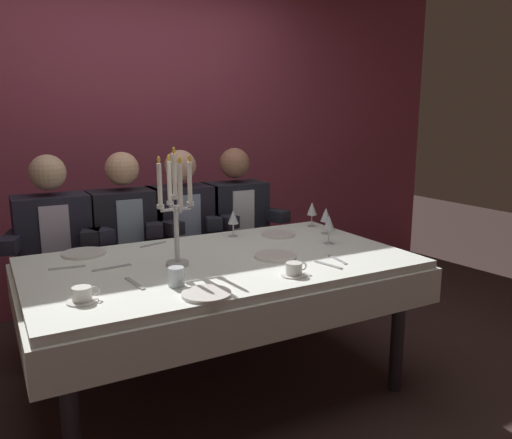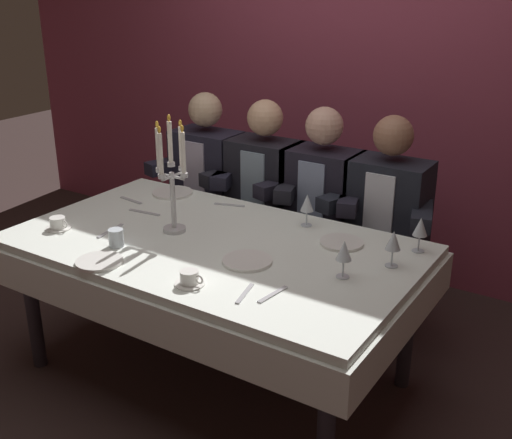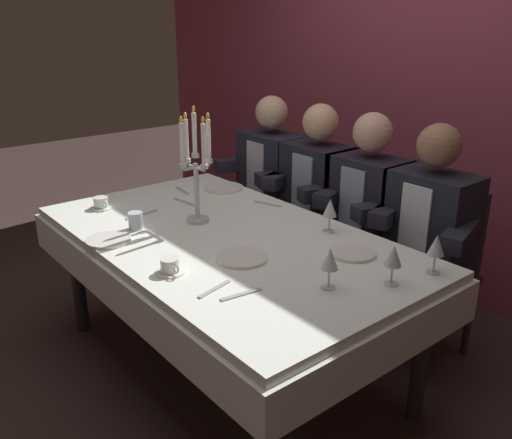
{
  "view_description": "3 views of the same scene",
  "coord_description": "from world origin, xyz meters",
  "px_view_note": "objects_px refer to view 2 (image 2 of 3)",
  "views": [
    {
      "loc": [
        -1.04,
        -2.28,
        1.46
      ],
      "look_at": [
        0.26,
        0.1,
        0.9
      ],
      "focal_mm": 35.58,
      "sensor_mm": 36.0,
      "label": 1
    },
    {
      "loc": [
        1.65,
        -2.19,
        1.92
      ],
      "look_at": [
        0.19,
        0.09,
        0.86
      ],
      "focal_mm": 44.44,
      "sensor_mm": 36.0,
      "label": 2
    },
    {
      "loc": [
        1.93,
        -1.39,
        1.71
      ],
      "look_at": [
        0.11,
        0.1,
        0.83
      ],
      "focal_mm": 38.24,
      "sensor_mm": 36.0,
      "label": 3
    }
  ],
  "objects_px": {
    "dinner_plate_1": "(173,193)",
    "dinner_plate_3": "(99,261)",
    "dining_table": "(214,264)",
    "wine_glass_3": "(393,242)",
    "wine_glass_2": "(420,228)",
    "seated_diner_3": "(388,208)",
    "coffee_cup_1": "(58,224)",
    "seated_diner_0": "(208,172)",
    "seated_diner_1": "(265,183)",
    "wine_glass_0": "(344,252)",
    "seated_diner_2": "(322,195)",
    "dinner_plate_2": "(247,261)",
    "coffee_cup_0": "(190,279)",
    "wine_glass_1": "(307,204)",
    "dinner_plate_0": "(342,243)",
    "candelabra": "(172,178)",
    "water_tumbler_0": "(116,238)"
  },
  "relations": [
    {
      "from": "seated_diner_1",
      "to": "coffee_cup_1",
      "type": "bearing_deg",
      "value": -111.81
    },
    {
      "from": "wine_glass_1",
      "to": "seated_diner_3",
      "type": "height_order",
      "value": "seated_diner_3"
    },
    {
      "from": "dinner_plate_2",
      "to": "coffee_cup_1",
      "type": "height_order",
      "value": "coffee_cup_1"
    },
    {
      "from": "wine_glass_1",
      "to": "seated_diner_3",
      "type": "xyz_separation_m",
      "value": [
        0.24,
        0.47,
        -0.12
      ]
    },
    {
      "from": "seated_diner_0",
      "to": "seated_diner_2",
      "type": "xyz_separation_m",
      "value": [
        0.81,
        0.0,
        0.0
      ]
    },
    {
      "from": "wine_glass_1",
      "to": "coffee_cup_0",
      "type": "bearing_deg",
      "value": -96.36
    },
    {
      "from": "candelabra",
      "to": "wine_glass_3",
      "type": "relative_size",
      "value": 3.52
    },
    {
      "from": "dinner_plate_2",
      "to": "coffee_cup_0",
      "type": "xyz_separation_m",
      "value": [
        -0.08,
        -0.3,
        0.02
      ]
    },
    {
      "from": "dinner_plate_2",
      "to": "wine_glass_1",
      "type": "xyz_separation_m",
      "value": [
        0.01,
        0.52,
        0.11
      ]
    },
    {
      "from": "dining_table",
      "to": "coffee_cup_0",
      "type": "distance_m",
      "value": 0.47
    },
    {
      "from": "wine_glass_2",
      "to": "seated_diner_3",
      "type": "xyz_separation_m",
      "value": [
        -0.33,
        0.47,
        -0.12
      ]
    },
    {
      "from": "dinner_plate_1",
      "to": "wine_glass_2",
      "type": "height_order",
      "value": "wine_glass_2"
    },
    {
      "from": "candelabra",
      "to": "wine_glass_1",
      "type": "distance_m",
      "value": 0.67
    },
    {
      "from": "dinner_plate_1",
      "to": "wine_glass_2",
      "type": "xyz_separation_m",
      "value": [
        1.45,
        -0.01,
        0.11
      ]
    },
    {
      "from": "seated_diner_2",
      "to": "seated_diner_3",
      "type": "height_order",
      "value": "same"
    },
    {
      "from": "dinner_plate_3",
      "to": "water_tumbler_0",
      "type": "height_order",
      "value": "water_tumbler_0"
    },
    {
      "from": "dinner_plate_2",
      "to": "coffee_cup_0",
      "type": "bearing_deg",
      "value": -104.68
    },
    {
      "from": "coffee_cup_1",
      "to": "seated_diner_3",
      "type": "distance_m",
      "value": 1.71
    },
    {
      "from": "dining_table",
      "to": "wine_glass_1",
      "type": "height_order",
      "value": "wine_glass_1"
    },
    {
      "from": "wine_glass_2",
      "to": "candelabra",
      "type": "bearing_deg",
      "value": -159.37
    },
    {
      "from": "candelabra",
      "to": "wine_glass_1",
      "type": "relative_size",
      "value": 3.52
    },
    {
      "from": "wine_glass_2",
      "to": "coffee_cup_0",
      "type": "bearing_deg",
      "value": -129.19
    },
    {
      "from": "wine_glass_0",
      "to": "seated_diner_2",
      "type": "relative_size",
      "value": 0.13
    },
    {
      "from": "candelabra",
      "to": "dinner_plate_2",
      "type": "height_order",
      "value": "candelabra"
    },
    {
      "from": "dinner_plate_2",
      "to": "wine_glass_1",
      "type": "bearing_deg",
      "value": 88.65
    },
    {
      "from": "dinner_plate_1",
      "to": "coffee_cup_0",
      "type": "xyz_separation_m",
      "value": [
        0.78,
        -0.83,
        0.02
      ]
    },
    {
      "from": "seated_diner_0",
      "to": "seated_diner_1",
      "type": "bearing_deg",
      "value": 0.0
    },
    {
      "from": "dining_table",
      "to": "dinner_plate_1",
      "type": "distance_m",
      "value": 0.75
    },
    {
      "from": "dinner_plate_1",
      "to": "dinner_plate_2",
      "type": "height_order",
      "value": "same"
    },
    {
      "from": "dinner_plate_1",
      "to": "dinner_plate_3",
      "type": "xyz_separation_m",
      "value": [
        0.32,
        -0.88,
        0.0
      ]
    },
    {
      "from": "dinner_plate_0",
      "to": "candelabra",
      "type": "bearing_deg",
      "value": -158.66
    },
    {
      "from": "dinner_plate_2",
      "to": "coffee_cup_1",
      "type": "relative_size",
      "value": 1.67
    },
    {
      "from": "wine_glass_0",
      "to": "seated_diner_2",
      "type": "height_order",
      "value": "seated_diner_2"
    },
    {
      "from": "seated_diner_0",
      "to": "coffee_cup_1",
      "type": "bearing_deg",
      "value": -91.83
    },
    {
      "from": "dining_table",
      "to": "seated_diner_3",
      "type": "distance_m",
      "value": 1.03
    },
    {
      "from": "wine_glass_1",
      "to": "seated_diner_1",
      "type": "bearing_deg",
      "value": 138.65
    },
    {
      "from": "candelabra",
      "to": "coffee_cup_0",
      "type": "relative_size",
      "value": 4.37
    },
    {
      "from": "seated_diner_0",
      "to": "dinner_plate_3",
      "type": "bearing_deg",
      "value": -72.72
    },
    {
      "from": "wine_glass_1",
      "to": "coffee_cup_1",
      "type": "relative_size",
      "value": 1.24
    },
    {
      "from": "wine_glass_0",
      "to": "seated_diner_3",
      "type": "relative_size",
      "value": 0.13
    },
    {
      "from": "dinner_plate_2",
      "to": "wine_glass_2",
      "type": "relative_size",
      "value": 1.34
    },
    {
      "from": "wine_glass_0",
      "to": "wine_glass_3",
      "type": "relative_size",
      "value": 1.0
    },
    {
      "from": "seated_diner_3",
      "to": "dinner_plate_3",
      "type": "bearing_deg",
      "value": -120.56
    },
    {
      "from": "wine_glass_2",
      "to": "seated_diner_1",
      "type": "bearing_deg",
      "value": 156.94
    },
    {
      "from": "dining_table",
      "to": "seated_diner_3",
      "type": "relative_size",
      "value": 1.56
    },
    {
      "from": "dinner_plate_1",
      "to": "wine_glass_1",
      "type": "xyz_separation_m",
      "value": [
        0.87,
        -0.01,
        0.11
      ]
    },
    {
      "from": "coffee_cup_1",
      "to": "seated_diner_3",
      "type": "relative_size",
      "value": 0.11
    },
    {
      "from": "dining_table",
      "to": "wine_glass_3",
      "type": "xyz_separation_m",
      "value": [
        0.81,
        0.2,
        0.23
      ]
    },
    {
      "from": "candelabra",
      "to": "coffee_cup_1",
      "type": "xyz_separation_m",
      "value": [
        -0.5,
        -0.29,
        -0.25
      ]
    },
    {
      "from": "dining_table",
      "to": "coffee_cup_1",
      "type": "bearing_deg",
      "value": -158.57
    }
  ]
}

